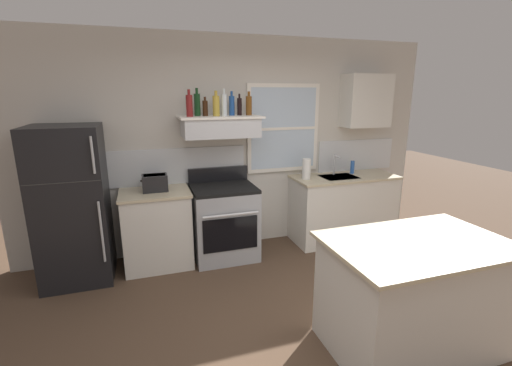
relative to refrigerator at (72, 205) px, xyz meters
name	(u,v)px	position (x,y,z in m)	size (l,w,h in m)	color
ground_plane	(308,350)	(1.90, -1.84, -0.84)	(16.00, 16.00, 0.00)	#4C3828
back_wall	(237,145)	(1.93, 0.39, 0.51)	(5.40, 0.11, 2.70)	beige
refrigerator	(72,205)	(0.00, 0.00, 0.00)	(0.70, 0.72, 1.69)	black
counter_left_of_stove	(157,228)	(0.85, 0.06, -0.39)	(0.79, 0.63, 0.91)	silver
toaster	(155,183)	(0.86, 0.08, 0.16)	(0.30, 0.20, 0.19)	black
stove_range	(224,221)	(1.65, 0.02, -0.38)	(0.76, 0.69, 1.09)	#9EA0A5
range_hood_shelf	(220,126)	(1.65, 0.12, 0.78)	(0.96, 0.52, 0.24)	silver
bottle_red_label_wine	(189,105)	(1.29, 0.06, 1.03)	(0.07, 0.07, 0.30)	maroon
bottle_dark_green_wine	(197,104)	(1.40, 0.17, 1.03)	(0.07, 0.07, 0.32)	#143819
bottle_brown_stout	(205,108)	(1.49, 0.16, 0.99)	(0.06, 0.06, 0.22)	#381E0F
bottle_champagne_gold_foil	(216,105)	(1.60, 0.08, 1.02)	(0.08, 0.08, 0.29)	#B29333
bottle_clear_tall	(224,105)	(1.70, 0.09, 1.03)	(0.06, 0.06, 0.31)	silver
bottle_blue_liqueur	(232,105)	(1.80, 0.15, 1.02)	(0.07, 0.07, 0.28)	#1E478C
bottle_balsamic_dark	(239,106)	(1.90, 0.15, 1.01)	(0.06, 0.06, 0.25)	black
bottle_amber_wine	(249,105)	(2.01, 0.13, 1.02)	(0.07, 0.07, 0.28)	brown
counter_right_with_sink	(343,207)	(3.35, 0.06, -0.39)	(1.43, 0.63, 0.91)	silver
sink_faucet	(335,162)	(3.25, 0.16, 0.24)	(0.03, 0.17, 0.28)	silver
paper_towel_roll	(306,169)	(2.77, 0.06, 0.20)	(0.11, 0.11, 0.27)	white
dish_soap_bottle	(352,167)	(3.53, 0.16, 0.16)	(0.06, 0.06, 0.18)	blue
kitchen_island	(413,295)	(2.71, -2.03, -0.39)	(1.40, 0.90, 0.91)	silver
upper_cabinet_right	(366,101)	(3.70, 0.20, 1.06)	(0.64, 0.32, 0.70)	silver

